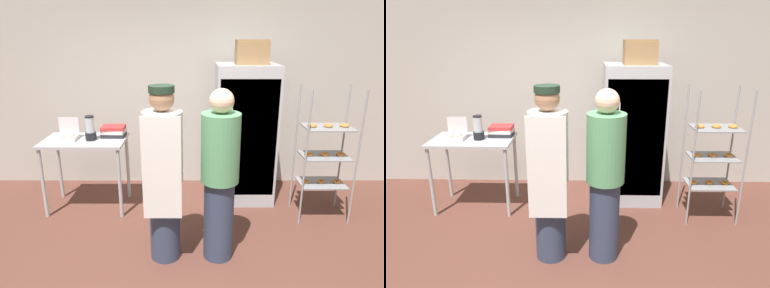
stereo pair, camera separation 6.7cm
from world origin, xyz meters
The scene contains 11 objects.
ground_plane centered at (0.00, 0.00, 0.00)m, with size 14.00×14.00×0.00m, color brown.
back_wall centered at (0.00, 2.28, 1.48)m, with size 6.40×0.12×2.95m, color #B7B2A8.
refrigerator centered at (0.72, 1.69, 0.90)m, with size 0.77×0.69×1.81m.
baking_rack centered at (1.61, 1.18, 0.80)m, with size 0.61×0.43×1.60m.
prep_counter centered at (-1.29, 1.40, 0.79)m, with size 1.00×0.62×0.92m.
donut_box centered at (-1.49, 1.38, 0.97)m, with size 0.25×0.22×0.26m.
blender_pitcher centered at (-1.20, 1.38, 1.05)m, with size 0.13×0.13×0.30m.
binder_stack centered at (-0.96, 1.53, 0.99)m, with size 0.30×0.24×0.14m.
cardboard_storage_box centered at (0.76, 1.62, 1.95)m, with size 0.39×0.28×0.29m.
person_baker centered at (-0.23, 0.34, 0.90)m, with size 0.37×0.39×1.73m.
person_customer centered at (0.30, 0.35, 0.87)m, with size 0.36×0.36×1.71m.
Camera 1 is at (0.04, -2.63, 2.16)m, focal length 32.00 mm.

